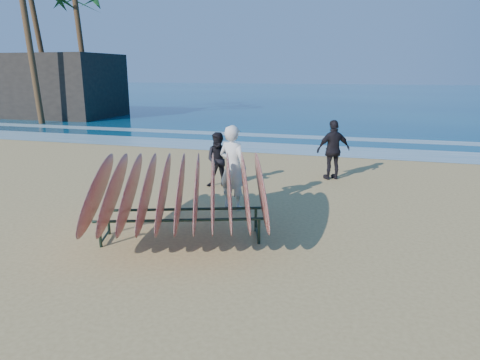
{
  "coord_description": "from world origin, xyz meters",
  "views": [
    {
      "loc": [
        2.42,
        -7.62,
        3.2
      ],
      "look_at": [
        0.0,
        0.8,
        0.95
      ],
      "focal_mm": 32.0,
      "sensor_mm": 36.0,
      "label": 1
    }
  ],
  "objects_px": {
    "person_white": "(233,168)",
    "building": "(48,86)",
    "person_dark_a": "(219,160)",
    "surfboard_rack": "(180,190)",
    "person_dark_b": "(333,150)",
    "palm_mid": "(78,3)"
  },
  "relations": [
    {
      "from": "person_white",
      "to": "building",
      "type": "relative_size",
      "value": 0.21
    },
    {
      "from": "surfboard_rack",
      "to": "building",
      "type": "height_order",
      "value": "building"
    },
    {
      "from": "building",
      "to": "person_dark_a",
      "type": "bearing_deg",
      "value": -40.0
    },
    {
      "from": "surfboard_rack",
      "to": "palm_mid",
      "type": "height_order",
      "value": "palm_mid"
    },
    {
      "from": "person_dark_a",
      "to": "person_dark_b",
      "type": "height_order",
      "value": "person_dark_b"
    },
    {
      "from": "palm_mid",
      "to": "building",
      "type": "bearing_deg",
      "value": -174.01
    },
    {
      "from": "person_dark_a",
      "to": "person_dark_b",
      "type": "distance_m",
      "value": 3.51
    },
    {
      "from": "person_dark_b",
      "to": "building",
      "type": "distance_m",
      "value": 24.85
    },
    {
      "from": "person_dark_a",
      "to": "palm_mid",
      "type": "height_order",
      "value": "palm_mid"
    },
    {
      "from": "surfboard_rack",
      "to": "person_dark_a",
      "type": "xyz_separation_m",
      "value": [
        -0.52,
        3.85,
        -0.22
      ]
    },
    {
      "from": "surfboard_rack",
      "to": "person_dark_b",
      "type": "xyz_separation_m",
      "value": [
        2.46,
        5.68,
        -0.1
      ]
    },
    {
      "from": "palm_mid",
      "to": "person_dark_a",
      "type": "bearing_deg",
      "value": -45.49
    },
    {
      "from": "person_dark_b",
      "to": "building",
      "type": "xyz_separation_m",
      "value": [
        -20.97,
        13.26,
        1.26
      ]
    },
    {
      "from": "person_dark_b",
      "to": "palm_mid",
      "type": "xyz_separation_m",
      "value": [
        -18.12,
        13.56,
        6.69
      ]
    },
    {
      "from": "person_dark_b",
      "to": "palm_mid",
      "type": "bearing_deg",
      "value": -66.91
    },
    {
      "from": "person_white",
      "to": "building",
      "type": "xyz_separation_m",
      "value": [
        -18.91,
        16.83,
        1.16
      ]
    },
    {
      "from": "person_white",
      "to": "person_dark_b",
      "type": "height_order",
      "value": "person_white"
    },
    {
      "from": "person_white",
      "to": "building",
      "type": "height_order",
      "value": "building"
    },
    {
      "from": "palm_mid",
      "to": "surfboard_rack",
      "type": "bearing_deg",
      "value": -50.87
    },
    {
      "from": "person_white",
      "to": "person_dark_a",
      "type": "relative_size",
      "value": 1.28
    },
    {
      "from": "surfboard_rack",
      "to": "person_white",
      "type": "relative_size",
      "value": 1.99
    },
    {
      "from": "person_white",
      "to": "person_dark_a",
      "type": "distance_m",
      "value": 1.98
    }
  ]
}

